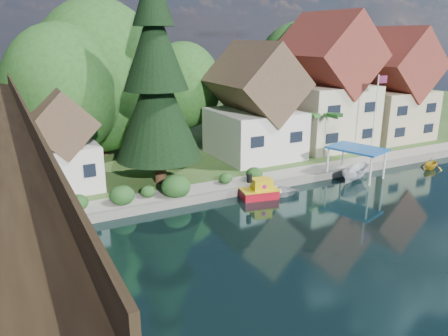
{
  "coord_description": "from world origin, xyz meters",
  "views": [
    {
      "loc": [
        -14.95,
        -19.83,
        12.03
      ],
      "look_at": [
        -1.52,
        6.0,
        3.1
      ],
      "focal_mm": 35.0,
      "sensor_mm": 36.0,
      "label": 1
    }
  ],
  "objects_px": {
    "house_right": "(389,92)",
    "conifer": "(156,82)",
    "shed": "(63,147)",
    "boat_white_a": "(272,189)",
    "house_left": "(255,109)",
    "house_center": "(325,90)",
    "boat_canopy": "(355,166)",
    "tugboat": "(260,191)",
    "flagpole": "(377,108)",
    "palm_tree": "(325,116)",
    "boat_yellow": "(431,162)"
  },
  "relations": [
    {
      "from": "house_right",
      "to": "boat_yellow",
      "type": "height_order",
      "value": "house_right"
    },
    {
      "from": "house_right",
      "to": "tugboat",
      "type": "distance_m",
      "value": 25.39
    },
    {
      "from": "shed",
      "to": "tugboat",
      "type": "distance_m",
      "value": 15.43
    },
    {
      "from": "house_center",
      "to": "boat_canopy",
      "type": "distance_m",
      "value": 12.01
    },
    {
      "from": "conifer",
      "to": "boat_yellow",
      "type": "xyz_separation_m",
      "value": [
        24.19,
        -6.62,
        -7.94
      ]
    },
    {
      "from": "boat_white_a",
      "to": "boat_yellow",
      "type": "xyz_separation_m",
      "value": [
        17.02,
        -1.08,
        0.2
      ]
    },
    {
      "from": "house_right",
      "to": "conifer",
      "type": "xyz_separation_m",
      "value": [
        -28.99,
        -3.53,
        2.79
      ]
    },
    {
      "from": "shed",
      "to": "tugboat",
      "type": "xyz_separation_m",
      "value": [
        12.93,
        -7.77,
        -3.21
      ]
    },
    {
      "from": "boat_canopy",
      "to": "palm_tree",
      "type": "bearing_deg",
      "value": 78.16
    },
    {
      "from": "conifer",
      "to": "boat_yellow",
      "type": "bearing_deg",
      "value": -15.3
    },
    {
      "from": "flagpole",
      "to": "shed",
      "type": "bearing_deg",
      "value": 170.25
    },
    {
      "from": "house_left",
      "to": "conifer",
      "type": "relative_size",
      "value": 0.66
    },
    {
      "from": "shed",
      "to": "tugboat",
      "type": "relative_size",
      "value": 2.56
    },
    {
      "from": "conifer",
      "to": "boat_white_a",
      "type": "xyz_separation_m",
      "value": [
        7.17,
        -5.54,
        -8.14
      ]
    },
    {
      "from": "flagpole",
      "to": "boat_yellow",
      "type": "distance_m",
      "value": 7.14
    },
    {
      "from": "shed",
      "to": "conifer",
      "type": "height_order",
      "value": "conifer"
    },
    {
      "from": "house_left",
      "to": "house_center",
      "type": "bearing_deg",
      "value": 3.18
    },
    {
      "from": "house_right",
      "to": "conifer",
      "type": "relative_size",
      "value": 0.74
    },
    {
      "from": "house_center",
      "to": "shed",
      "type": "bearing_deg",
      "value": -175.76
    },
    {
      "from": "flagpole",
      "to": "conifer",
      "type": "bearing_deg",
      "value": 172.51
    },
    {
      "from": "boat_yellow",
      "to": "tugboat",
      "type": "bearing_deg",
      "value": 70.04
    },
    {
      "from": "shed",
      "to": "tugboat",
      "type": "bearing_deg",
      "value": -31.0
    },
    {
      "from": "shed",
      "to": "boat_yellow",
      "type": "distance_m",
      "value": 32.53
    },
    {
      "from": "conifer",
      "to": "house_right",
      "type": "bearing_deg",
      "value": 6.95
    },
    {
      "from": "house_center",
      "to": "tugboat",
      "type": "height_order",
      "value": "house_center"
    },
    {
      "from": "boat_yellow",
      "to": "house_center",
      "type": "bearing_deg",
      "value": 4.3
    },
    {
      "from": "conifer",
      "to": "palm_tree",
      "type": "xyz_separation_m",
      "value": [
        16.71,
        -0.01,
        -3.99
      ]
    },
    {
      "from": "shed",
      "to": "palm_tree",
      "type": "height_order",
      "value": "shed"
    },
    {
      "from": "palm_tree",
      "to": "boat_canopy",
      "type": "relative_size",
      "value": 0.9
    },
    {
      "from": "house_right",
      "to": "shed",
      "type": "relative_size",
      "value": 1.59
    },
    {
      "from": "house_center",
      "to": "house_right",
      "type": "distance_m",
      "value": 9.04
    },
    {
      "from": "house_center",
      "to": "boat_canopy",
      "type": "height_order",
      "value": "house_center"
    },
    {
      "from": "house_right",
      "to": "palm_tree",
      "type": "distance_m",
      "value": 12.84
    },
    {
      "from": "house_right",
      "to": "boat_yellow",
      "type": "bearing_deg",
      "value": -115.32
    },
    {
      "from": "shed",
      "to": "boat_white_a",
      "type": "bearing_deg",
      "value": -28.1
    },
    {
      "from": "conifer",
      "to": "tugboat",
      "type": "bearing_deg",
      "value": -44.08
    },
    {
      "from": "house_left",
      "to": "palm_tree",
      "type": "relative_size",
      "value": 2.36
    },
    {
      "from": "boat_canopy",
      "to": "conifer",
      "type": "bearing_deg",
      "value": 159.41
    },
    {
      "from": "shed",
      "to": "palm_tree",
      "type": "bearing_deg",
      "value": -4.94
    },
    {
      "from": "flagpole",
      "to": "tugboat",
      "type": "bearing_deg",
      "value": -168.33
    },
    {
      "from": "boat_canopy",
      "to": "boat_yellow",
      "type": "relative_size",
      "value": 2.18
    },
    {
      "from": "shed",
      "to": "boat_yellow",
      "type": "relative_size",
      "value": 3.27
    },
    {
      "from": "house_right",
      "to": "boat_white_a",
      "type": "bearing_deg",
      "value": -157.43
    },
    {
      "from": "shed",
      "to": "boat_white_a",
      "type": "relative_size",
      "value": 1.9
    },
    {
      "from": "house_center",
      "to": "conifer",
      "type": "bearing_deg",
      "value": -168.59
    },
    {
      "from": "boat_yellow",
      "to": "shed",
      "type": "bearing_deg",
      "value": 57.3
    },
    {
      "from": "tugboat",
      "to": "conifer",
      "type": "bearing_deg",
      "value": 135.92
    },
    {
      "from": "house_left",
      "to": "house_right",
      "type": "bearing_deg",
      "value": 0.0
    },
    {
      "from": "tugboat",
      "to": "house_right",
      "type": "bearing_deg",
      "value": 21.9
    },
    {
      "from": "house_right",
      "to": "flagpole",
      "type": "relative_size",
      "value": 1.56
    }
  ]
}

